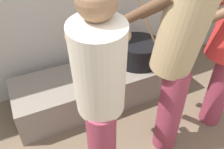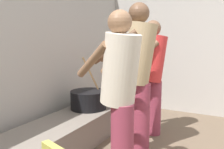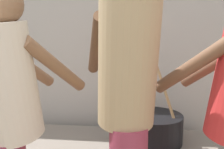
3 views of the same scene
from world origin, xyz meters
name	(u,v)px [view 3 (image 3 of 3)]	position (x,y,z in m)	size (l,w,h in m)	color
block_enclosure_rear	(56,51)	(0.00, 2.41, 1.11)	(5.74, 0.20, 2.22)	#ADA8A0
cooking_pot_main	(154,128)	(1.04, 1.90, 0.48)	(0.48, 0.48, 0.70)	black
cook_in_tan_shirt	(127,96)	(0.84, 1.11, 0.96)	(0.49, 0.74, 1.67)	#8C3347
cook_in_cream_shirt	(9,113)	(0.23, 1.04, 0.86)	(0.56, 0.71, 1.52)	#8C3347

